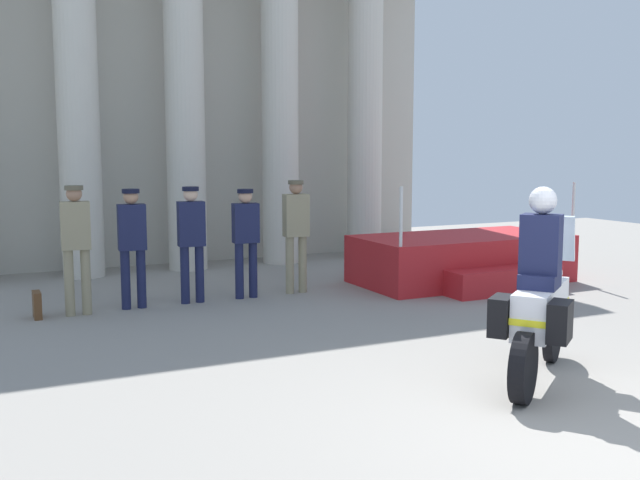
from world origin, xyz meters
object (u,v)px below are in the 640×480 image
object	(u,v)px
reviewing_stand	(464,260)
officer_in_row_3	(246,234)
officer_in_row_1	(132,239)
briefcase_on_ground	(37,305)
officer_in_row_2	(191,235)
officer_in_row_4	(296,227)
officer_in_row_0	(76,239)
motorcycle_with_rider	(540,302)

from	to	relation	value
reviewing_stand	officer_in_row_3	world-z (taller)	reviewing_stand
officer_in_row_1	briefcase_on_ground	distance (m)	1.53
officer_in_row_2	officer_in_row_4	distance (m)	1.68
reviewing_stand	officer_in_row_2	bearing A→B (deg)	175.46
officer_in_row_0	officer_in_row_2	world-z (taller)	officer_in_row_0
reviewing_stand	officer_in_row_4	distance (m)	3.03
officer_in_row_3	motorcycle_with_rider	xyz separation A→B (m)	(1.16, -5.04, -0.18)
officer_in_row_3	officer_in_row_4	bearing A→B (deg)	-172.61
reviewing_stand	officer_in_row_0	bearing A→B (deg)	177.66
officer_in_row_4	briefcase_on_ground	world-z (taller)	officer_in_row_4
reviewing_stand	officer_in_row_0	world-z (taller)	officer_in_row_0
officer_in_row_0	officer_in_row_4	distance (m)	3.31
officer_in_row_1	officer_in_row_4	distance (m)	2.54
officer_in_row_2	officer_in_row_4	bearing A→B (deg)	-174.25
officer_in_row_0	motorcycle_with_rider	xyz separation A→B (m)	(3.62, -4.93, -0.25)
officer_in_row_2	reviewing_stand	bearing A→B (deg)	179.97
officer_in_row_4	motorcycle_with_rider	size ratio (longest dim) A/B	0.93
officer_in_row_0	officer_in_row_2	size ratio (longest dim) A/B	1.03
officer_in_row_0	briefcase_on_ground	xyz separation A→B (m)	(-0.53, 0.05, -0.86)
reviewing_stand	motorcycle_with_rider	world-z (taller)	motorcycle_with_rider
officer_in_row_1	officer_in_row_4	bearing A→B (deg)	-174.37
officer_in_row_2	officer_in_row_3	distance (m)	0.84
officer_in_row_4	reviewing_stand	bearing A→B (deg)	176.69
officer_in_row_1	officer_in_row_4	xyz separation A→B (m)	(2.54, 0.05, 0.05)
officer_in_row_4	officer_in_row_3	bearing A→B (deg)	7.39
motorcycle_with_rider	briefcase_on_ground	size ratio (longest dim) A/B	5.28
reviewing_stand	motorcycle_with_rider	bearing A→B (deg)	-119.15
officer_in_row_2	officer_in_row_3	world-z (taller)	officer_in_row_2
reviewing_stand	officer_in_row_1	size ratio (longest dim) A/B	2.11
reviewing_stand	officer_in_row_1	world-z (taller)	same
officer_in_row_0	motorcycle_with_rider	bearing A→B (deg)	130.79
officer_in_row_0	officer_in_row_1	world-z (taller)	officer_in_row_0
briefcase_on_ground	officer_in_row_0	bearing A→B (deg)	-4.93
officer_in_row_3	motorcycle_with_rider	bearing A→B (deg)	107.50
officer_in_row_3	motorcycle_with_rider	distance (m)	5.18
officer_in_row_3	briefcase_on_ground	size ratio (longest dim) A/B	4.60
reviewing_stand	officer_in_row_2	size ratio (longest dim) A/B	2.09
officer_in_row_1	officer_in_row_3	bearing A→B (deg)	-175.26
reviewing_stand	officer_in_row_2	xyz separation A→B (m)	(-4.61, 0.37, 0.62)
officer_in_row_2	officer_in_row_4	world-z (taller)	officer_in_row_4
officer_in_row_2	motorcycle_with_rider	distance (m)	5.43
officer_in_row_2	briefcase_on_ground	world-z (taller)	officer_in_row_2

